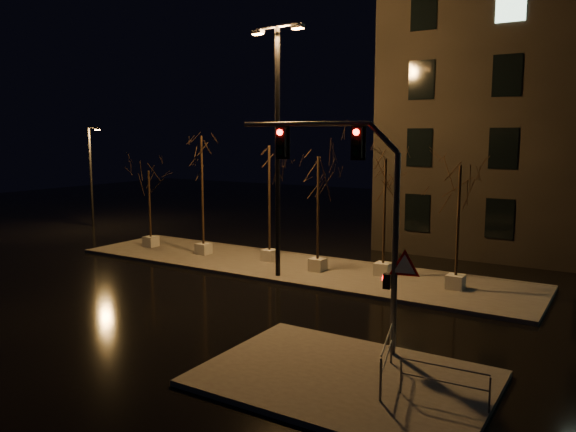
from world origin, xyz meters
The scene contains 14 objects.
ground centered at (0.00, 0.00, 0.00)m, with size 90.00×90.00×0.00m, color black.
median centered at (0.00, 6.00, 0.07)m, with size 22.00×5.00×0.15m, color #47443F.
sidewalk_corner centered at (7.50, -3.50, 0.07)m, with size 7.00×5.00×0.15m, color #47443F.
tree_0 centered at (-8.71, 5.91, 3.34)m, with size 1.80×1.80×4.20m.
tree_1 centered at (-4.98, 5.86, 4.77)m, with size 1.80×1.80×6.10m.
tree_2 centered at (-1.29, 6.33, 4.42)m, with size 1.80×1.80×5.63m.
tree_3 centered at (1.61, 5.81, 4.07)m, with size 1.80×1.80×5.17m.
tree_4 centered at (4.40, 6.55, 4.02)m, with size 1.80×1.80×5.09m.
tree_5 centered at (7.63, 6.03, 3.90)m, with size 1.80×1.80×4.94m.
traffic_signal_mast centered at (6.97, -1.69, 4.29)m, with size 5.10×0.96×6.30m.
streetlight_main centered at (0.59, 4.16, 6.11)m, with size 2.59×0.53×10.33m.
streetlight_far centered at (-17.86, 9.63, 3.67)m, with size 1.31×0.35×6.67m.
guard_rail_a centered at (10.00, -3.64, 0.71)m, with size 2.00×0.13×0.86m.
guard_rail_b centered at (8.48, -3.23, 0.85)m, with size 0.64×2.20×1.08m.
Camera 1 is at (13.28, -15.52, 6.04)m, focal length 35.00 mm.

